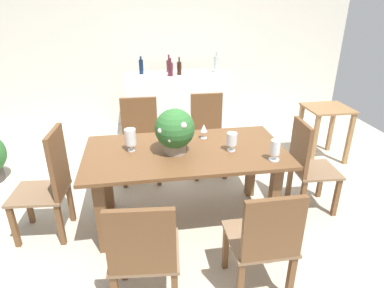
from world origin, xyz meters
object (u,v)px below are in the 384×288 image
(chair_far_right, at_px, (207,131))
(crystal_vase_center_near, at_px, (232,140))
(chair_head_end, at_px, (50,181))
(wine_bottle_green, at_px, (169,66))
(wine_bottle_tall, at_px, (141,67))
(chair_far_left, at_px, (140,135))
(crystal_vase_left, at_px, (130,138))
(side_table, at_px, (326,121))
(chair_foot_end, at_px, (307,163))
(chair_near_right, at_px, (265,240))
(wine_bottle_clear, at_px, (170,69))
(crystal_vase_right, at_px, (275,149))
(wine_bottle_amber, at_px, (216,64))
(wine_bottle_dark, at_px, (179,68))
(chair_near_left, at_px, (144,252))
(wine_glass, at_px, (204,128))
(dining_table, at_px, (186,162))
(kitchen_counter, at_px, (178,104))
(flower_centerpiece, at_px, (175,130))

(chair_far_right, relative_size, crystal_vase_center_near, 5.64)
(chair_head_end, distance_m, wine_bottle_green, 2.75)
(chair_head_end, height_order, wine_bottle_tall, wine_bottle_tall)
(chair_far_left, height_order, crystal_vase_left, crystal_vase_left)
(chair_far_right, bearing_deg, side_table, 3.57)
(chair_foot_end, distance_m, wine_bottle_green, 2.67)
(chair_near_right, relative_size, wine_bottle_clear, 3.57)
(crystal_vase_left, xyz_separation_m, crystal_vase_right, (1.21, -0.39, -0.02))
(chair_far_left, relative_size, chair_foot_end, 1.00)
(chair_far_right, xyz_separation_m, chair_far_left, (-0.82, 0.01, -0.00))
(crystal_vase_center_near, bearing_deg, chair_far_left, 127.44)
(chair_far_right, height_order, wine_bottle_amber, wine_bottle_amber)
(wine_bottle_tall, bearing_deg, wine_bottle_dark, -13.89)
(crystal_vase_center_near, bearing_deg, crystal_vase_left, 170.81)
(chair_near_left, bearing_deg, chair_far_left, -85.04)
(wine_bottle_tall, distance_m, wine_bottle_green, 0.43)
(crystal_vase_right, xyz_separation_m, side_table, (1.30, 1.37, -0.34))
(wine_glass, xyz_separation_m, wine_bottle_clear, (-0.14, 1.84, 0.21))
(chair_near_left, distance_m, wine_bottle_dark, 3.25)
(wine_bottle_amber, distance_m, side_table, 1.79)
(crystal_vase_center_near, height_order, wine_bottle_amber, wine_bottle_amber)
(dining_table, height_order, wine_bottle_tall, wine_bottle_tall)
(chair_near_right, xyz_separation_m, wine_glass, (-0.19, 1.24, 0.36))
(chair_head_end, distance_m, chair_foot_end, 2.45)
(chair_head_end, height_order, crystal_vase_right, chair_head_end)
(chair_head_end, xyz_separation_m, wine_bottle_green, (1.30, 2.36, 0.52))
(wine_glass, distance_m, kitchen_counter, 2.03)
(flower_centerpiece, xyz_separation_m, wine_bottle_green, (0.18, 2.38, 0.10))
(chair_foot_end, xyz_separation_m, wine_bottle_clear, (-1.15, 2.08, 0.56))
(wine_bottle_green, distance_m, wine_bottle_amber, 0.72)
(flower_centerpiece, bearing_deg, crystal_vase_right, -19.66)
(chair_near_left, bearing_deg, wine_bottle_tall, -86.22)
(chair_foot_end, relative_size, chair_near_left, 1.03)
(chair_head_end, distance_m, side_table, 3.41)
(crystal_vase_left, bearing_deg, chair_far_right, 45.52)
(flower_centerpiece, bearing_deg, wine_bottle_green, 85.60)
(crystal_vase_center_near, bearing_deg, wine_glass, 120.90)
(wine_glass, bearing_deg, chair_near_left, -117.27)
(dining_table, bearing_deg, crystal_vase_center_near, -10.25)
(flower_centerpiece, relative_size, crystal_vase_right, 2.17)
(chair_near_right, relative_size, crystal_vase_center_near, 5.30)
(crystal_vase_left, xyz_separation_m, wine_bottle_tall, (0.15, 2.21, 0.20))
(dining_table, relative_size, crystal_vase_center_near, 10.53)
(chair_near_left, relative_size, wine_bottle_dark, 3.62)
(dining_table, distance_m, chair_far_left, 1.08)
(crystal_vase_center_near, bearing_deg, wine_bottle_tall, 107.54)
(chair_near_right, bearing_deg, wine_bottle_tall, -77.50)
(kitchen_counter, bearing_deg, chair_foot_end, -65.16)
(chair_foot_end, height_order, kitchen_counter, kitchen_counter)
(wine_bottle_amber, bearing_deg, chair_far_right, -107.13)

